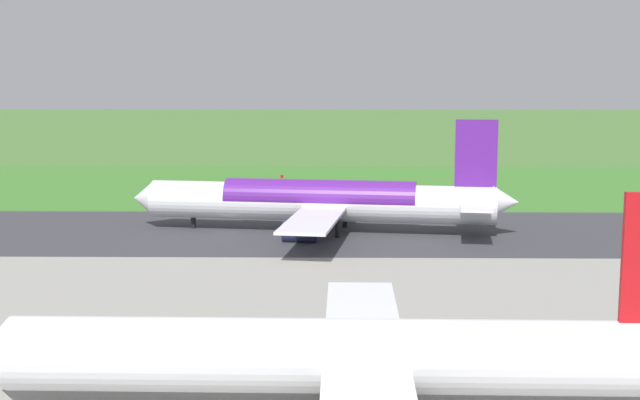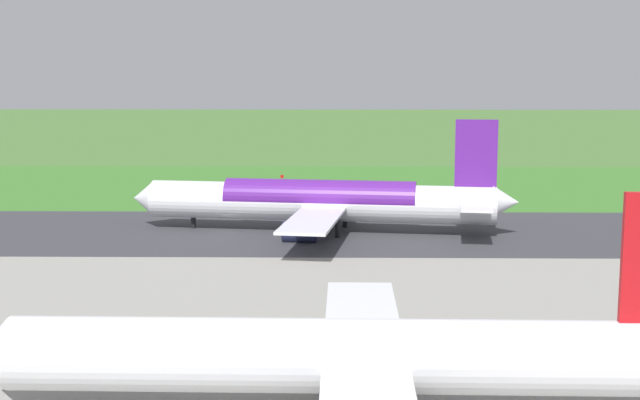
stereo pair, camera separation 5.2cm
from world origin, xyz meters
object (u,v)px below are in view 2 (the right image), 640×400
object	(u,v)px
airliner_parked_mid	(355,354)
no_stopping_sign	(282,181)
airliner_main	(323,201)
traffic_cone_orange	(240,189)

from	to	relation	value
airliner_parked_mid	no_stopping_sign	bearing A→B (deg)	-84.04
airliner_main	traffic_cone_orange	size ratio (longest dim) A/B	98.34
airliner_main	airliner_parked_mid	size ratio (longest dim) A/B	1.08
airliner_main	no_stopping_sign	distance (m)	42.85
no_stopping_sign	airliner_main	bearing A→B (deg)	100.98
airliner_parked_mid	traffic_cone_orange	distance (m)	107.39
airliner_main	traffic_cone_orange	xyz separation A→B (m)	(16.05, -41.65, -4.08)
airliner_main	airliner_parked_mid	distance (m)	64.06
airliner_parked_mid	traffic_cone_orange	bearing A→B (deg)	-79.83
airliner_main	airliner_parked_mid	xyz separation A→B (m)	(-2.91, 64.00, -0.36)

